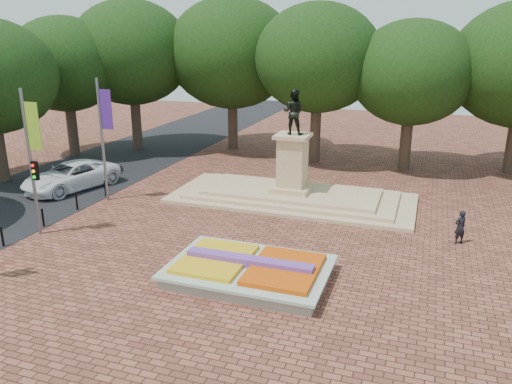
% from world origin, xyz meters
% --- Properties ---
extents(ground, '(90.00, 90.00, 0.00)m').
position_xyz_m(ground, '(0.00, 0.00, 0.00)').
color(ground, brown).
rests_on(ground, ground).
extents(asphalt_street, '(9.00, 90.00, 0.02)m').
position_xyz_m(asphalt_street, '(-15.00, 5.00, 0.01)').
color(asphalt_street, black).
rests_on(asphalt_street, ground).
extents(flower_bed, '(6.30, 4.30, 0.91)m').
position_xyz_m(flower_bed, '(1.03, -2.00, 0.38)').
color(flower_bed, gray).
rests_on(flower_bed, ground).
extents(monument, '(14.00, 6.00, 6.40)m').
position_xyz_m(monument, '(0.00, 8.00, 0.88)').
color(monument, tan).
rests_on(monument, ground).
extents(tree_row_back, '(44.80, 8.80, 10.43)m').
position_xyz_m(tree_row_back, '(2.33, 18.00, 6.67)').
color(tree_row_back, '#3B2920').
rests_on(tree_row_back, ground).
extents(banner_poles, '(0.88, 11.17, 7.00)m').
position_xyz_m(banner_poles, '(-10.08, -1.31, 3.88)').
color(banner_poles, slate).
rests_on(banner_poles, ground).
extents(bollard_row, '(0.12, 13.12, 0.98)m').
position_xyz_m(bollard_row, '(-10.70, -1.50, 0.53)').
color(bollard_row, black).
rests_on(bollard_row, ground).
extents(van, '(4.37, 6.58, 1.68)m').
position_xyz_m(van, '(-13.55, 5.54, 0.84)').
color(van, white).
rests_on(van, ground).
extents(pedestrian, '(0.70, 0.66, 1.61)m').
position_xyz_m(pedestrian, '(9.00, 4.50, 0.81)').
color(pedestrian, black).
rests_on(pedestrian, ground).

